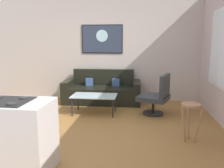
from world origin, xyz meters
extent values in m
cube|color=olive|center=(0.00, 0.00, -0.02)|extent=(6.40, 6.40, 0.04)
cube|color=beige|center=(0.00, 2.42, 1.40)|extent=(6.40, 0.05, 2.80)
cube|color=black|center=(0.03, 1.93, 0.21)|extent=(1.67, 0.86, 0.43)
cube|color=black|center=(0.02, 2.26, 0.64)|extent=(1.65, 0.20, 0.43)
cube|color=black|center=(-0.88, 1.91, 0.29)|extent=(0.20, 0.82, 0.58)
cube|color=black|center=(0.95, 1.95, 0.29)|extent=(0.20, 0.82, 0.58)
cube|color=#375079|center=(-0.33, 2.07, 0.53)|extent=(0.22, 0.14, 0.20)
cube|color=#375079|center=(0.39, 2.08, 0.53)|extent=(0.21, 0.13, 0.20)
cube|color=silver|center=(0.02, 0.97, 0.41)|extent=(0.99, 0.57, 0.02)
cylinder|color=#232326|center=(-0.43, 0.73, 0.20)|extent=(0.03, 0.03, 0.40)
cylinder|color=#232326|center=(0.47, 0.73, 0.20)|extent=(0.03, 0.03, 0.40)
cylinder|color=#232326|center=(-0.43, 1.22, 0.20)|extent=(0.03, 0.03, 0.40)
cylinder|color=#232326|center=(0.47, 1.22, 0.20)|extent=(0.03, 0.03, 0.40)
cylinder|color=black|center=(1.33, 1.10, 0.02)|extent=(0.45, 0.45, 0.04)
cylinder|color=black|center=(1.33, 1.10, 0.21)|extent=(0.06, 0.06, 0.35)
cube|color=#292E33|center=(1.33, 1.10, 0.38)|extent=(0.79, 0.81, 0.10)
cube|color=#292E33|center=(1.56, 1.02, 0.67)|extent=(0.28, 0.64, 0.48)
cylinder|color=#9F724D|center=(1.85, -0.27, 0.61)|extent=(0.31, 0.31, 0.03)
cylinder|color=#9F724D|center=(1.85, -0.14, 0.30)|extent=(0.04, 0.13, 0.59)
cylinder|color=#9F724D|center=(1.74, -0.34, 0.30)|extent=(0.13, 0.09, 0.59)
cylinder|color=#9F724D|center=(1.97, -0.34, 0.30)|extent=(0.13, 0.09, 0.59)
cube|color=black|center=(-0.57, -1.47, 0.90)|extent=(0.60, 0.50, 0.01)
cylinder|color=#2D2D2D|center=(-0.40, -1.61, 0.92)|extent=(0.11, 0.11, 0.01)
cylinder|color=#2D2D2D|center=(-0.40, -1.33, 0.92)|extent=(0.11, 0.11, 0.01)
cube|color=black|center=(-0.03, 2.39, 1.67)|extent=(1.13, 0.01, 0.78)
cube|color=#2F394C|center=(-0.03, 2.38, 1.67)|extent=(1.08, 0.02, 0.73)
cylinder|color=silver|center=(-0.03, 2.37, 1.75)|extent=(0.32, 0.01, 0.32)
cube|color=silver|center=(2.59, 0.90, 1.47)|extent=(0.02, 1.19, 1.57)
cube|color=white|center=(2.58, 0.90, 1.47)|extent=(0.01, 1.11, 1.49)
cube|color=silver|center=(2.58, 0.90, 1.47)|extent=(0.01, 0.04, 1.49)
camera|label=1|loc=(1.04, -3.99, 1.61)|focal=37.30mm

